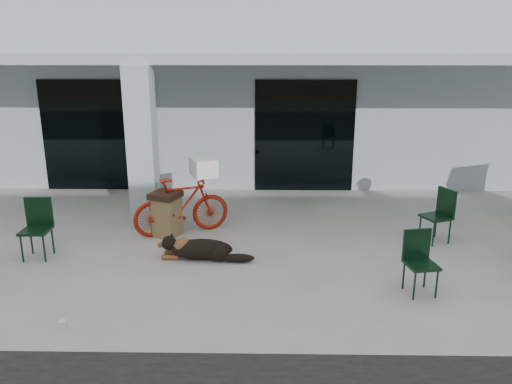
{
  "coord_description": "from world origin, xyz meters",
  "views": [
    {
      "loc": [
        0.84,
        -7.03,
        3.42
      ],
      "look_at": [
        0.69,
        1.32,
        1.0
      ],
      "focal_mm": 35.0,
      "sensor_mm": 36.0,
      "label": 1
    }
  ],
  "objects_px": {
    "cafe_chair_far_a": "(421,264)",
    "cafe_chair_far_b": "(436,216)",
    "dog": "(201,248)",
    "cafe_chair_near": "(36,230)",
    "bicycle": "(182,206)",
    "trash_receptacle": "(166,214)"
  },
  "relations": [
    {
      "from": "cafe_chair_far_a",
      "to": "trash_receptacle",
      "type": "height_order",
      "value": "cafe_chair_far_a"
    },
    {
      "from": "dog",
      "to": "trash_receptacle",
      "type": "xyz_separation_m",
      "value": [
        -0.79,
        1.1,
        0.22
      ]
    },
    {
      "from": "dog",
      "to": "cafe_chair_near",
      "type": "xyz_separation_m",
      "value": [
        -2.76,
        0.01,
        0.3
      ]
    },
    {
      "from": "cafe_chair_far_b",
      "to": "trash_receptacle",
      "type": "distance_m",
      "value": 4.95
    },
    {
      "from": "cafe_chair_near",
      "to": "cafe_chair_far_a",
      "type": "height_order",
      "value": "cafe_chair_near"
    },
    {
      "from": "trash_receptacle",
      "to": "cafe_chair_near",
      "type": "bearing_deg",
      "value": -151.1
    },
    {
      "from": "dog",
      "to": "cafe_chair_near",
      "type": "distance_m",
      "value": 2.78
    },
    {
      "from": "bicycle",
      "to": "cafe_chair_far_a",
      "type": "distance_m",
      "value": 4.48
    },
    {
      "from": "bicycle",
      "to": "cafe_chair_far_a",
      "type": "relative_size",
      "value": 1.99
    },
    {
      "from": "cafe_chair_near",
      "to": "cafe_chair_far_a",
      "type": "xyz_separation_m",
      "value": [
        6.05,
        -1.17,
        -0.04
      ]
    },
    {
      "from": "bicycle",
      "to": "trash_receptacle",
      "type": "distance_m",
      "value": 0.32
    },
    {
      "from": "cafe_chair_far_a",
      "to": "cafe_chair_far_b",
      "type": "relative_size",
      "value": 0.93
    },
    {
      "from": "dog",
      "to": "cafe_chair_near",
      "type": "height_order",
      "value": "cafe_chair_near"
    },
    {
      "from": "bicycle",
      "to": "dog",
      "type": "bearing_deg",
      "value": 179.72
    },
    {
      "from": "bicycle",
      "to": "dog",
      "type": "relative_size",
      "value": 1.52
    },
    {
      "from": "bicycle",
      "to": "trash_receptacle",
      "type": "relative_size",
      "value": 2.16
    },
    {
      "from": "cafe_chair_far_a",
      "to": "trash_receptacle",
      "type": "xyz_separation_m",
      "value": [
        -4.08,
        2.26,
        -0.04
      ]
    },
    {
      "from": "cafe_chair_far_a",
      "to": "cafe_chair_far_b",
      "type": "height_order",
      "value": "cafe_chair_far_b"
    },
    {
      "from": "cafe_chair_far_a",
      "to": "bicycle",
      "type": "bearing_deg",
      "value": 137.53
    },
    {
      "from": "bicycle",
      "to": "cafe_chair_far_a",
      "type": "bearing_deg",
      "value": -145.2
    },
    {
      "from": "cafe_chair_far_b",
      "to": "trash_receptacle",
      "type": "height_order",
      "value": "cafe_chair_far_b"
    },
    {
      "from": "dog",
      "to": "trash_receptacle",
      "type": "distance_m",
      "value": 1.37
    }
  ]
}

